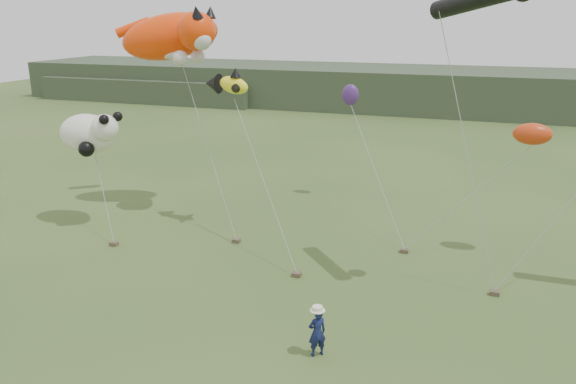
# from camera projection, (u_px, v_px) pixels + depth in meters

# --- Properties ---
(ground) EXTENTS (120.00, 120.00, 0.00)m
(ground) POSITION_uv_depth(u_px,v_px,m) (288.00, 332.00, 17.01)
(ground) COLOR #385123
(ground) RESTS_ON ground
(headland) EXTENTS (90.00, 13.00, 4.00)m
(headland) POSITION_uv_depth(u_px,v_px,m) (398.00, 89.00, 57.75)
(headland) COLOR #2D3D28
(headland) RESTS_ON ground
(festival_attendant) EXTENTS (0.63, 0.60, 1.45)m
(festival_attendant) POSITION_uv_depth(u_px,v_px,m) (317.00, 332.00, 15.63)
(festival_attendant) COLOR #121A45
(festival_attendant) RESTS_ON ground
(sandbag_anchors) EXTENTS (15.30, 3.73, 0.16)m
(sandbag_anchors) POSITION_uv_depth(u_px,v_px,m) (302.00, 259.00, 21.90)
(sandbag_anchors) COLOR brown
(sandbag_anchors) RESTS_ON ground
(cat_kite) EXTENTS (6.07, 3.67, 2.82)m
(cat_kite) POSITION_uv_depth(u_px,v_px,m) (176.00, 36.00, 25.81)
(cat_kite) COLOR #FF3A06
(cat_kite) RESTS_ON ground
(fish_kite) EXTENTS (2.27, 1.50, 1.20)m
(fish_kite) POSITION_uv_depth(u_px,v_px,m) (226.00, 84.00, 24.01)
(fish_kite) COLOR #FFF423
(fish_kite) RESTS_ON ground
(panda_kite) EXTENTS (3.10, 2.00, 1.92)m
(panda_kite) POSITION_uv_depth(u_px,v_px,m) (90.00, 133.00, 24.79)
(panda_kite) COLOR white
(panda_kite) RESTS_ON ground
(misc_kites) EXTENTS (9.31, 5.78, 1.41)m
(misc_kites) POSITION_uv_depth(u_px,v_px,m) (456.00, 118.00, 23.61)
(misc_kites) COLOR red
(misc_kites) RESTS_ON ground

